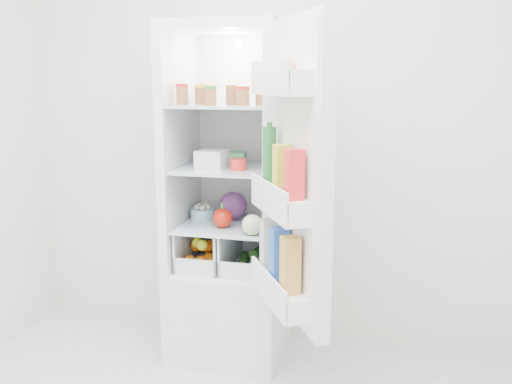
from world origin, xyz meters
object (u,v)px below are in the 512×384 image
(refrigerator, at_px, (232,234))
(fridge_door, at_px, (293,180))
(red_cabbage, at_px, (233,206))
(mushroom_bowl, at_px, (203,214))

(refrigerator, distance_m, fridge_door, 0.86)
(red_cabbage, distance_m, fridge_door, 0.81)
(fridge_door, bearing_deg, refrigerator, 7.32)
(mushroom_bowl, height_order, fridge_door, fridge_door)
(refrigerator, relative_size, red_cabbage, 11.57)
(mushroom_bowl, bearing_deg, refrigerator, 7.87)
(fridge_door, bearing_deg, mushroom_bowl, 17.29)
(red_cabbage, height_order, mushroom_bowl, red_cabbage)
(red_cabbage, height_order, fridge_door, fridge_door)
(refrigerator, height_order, fridge_door, refrigerator)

